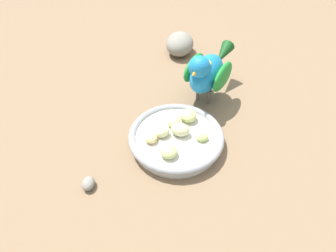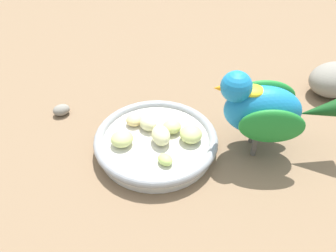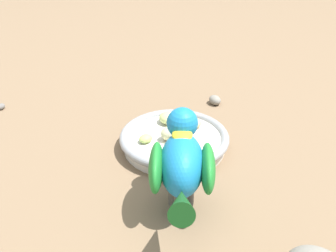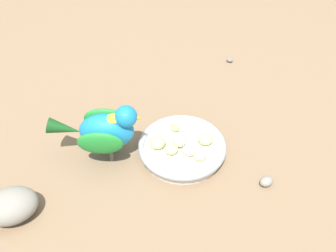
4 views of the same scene
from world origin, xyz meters
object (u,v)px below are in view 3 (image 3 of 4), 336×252
apple_piece_0 (172,133)px  apple_piece_4 (188,140)px  feeding_bowl (174,140)px  apple_piece_6 (146,139)px  pebble_0 (1,107)px  apple_piece_1 (175,148)px  apple_piece_2 (194,123)px  apple_piece_5 (188,128)px  pebble_1 (215,100)px  apple_piece_3 (168,118)px  parrot (182,163)px

apple_piece_0 → apple_piece_4: (-0.02, 0.02, -0.00)m
feeding_bowl → apple_piece_6: size_ratio=7.86×
apple_piece_0 → pebble_0: 0.38m
pebble_0 → feeding_bowl: bearing=147.8°
apple_piece_1 → apple_piece_4: apple_piece_1 is taller
apple_piece_2 → pebble_0: bearing=-25.5°
apple_piece_5 → apple_piece_2: bearing=-128.1°
apple_piece_5 → pebble_1: 0.17m
apple_piece_0 → apple_piece_5: size_ratio=1.28×
feeding_bowl → apple_piece_2: size_ratio=7.24×
apple_piece_3 → apple_piece_5: same height
parrot → pebble_1: bearing=-11.7°
apple_piece_0 → apple_piece_4: size_ratio=1.27×
apple_piece_3 → pebble_1: (-0.12, -0.10, -0.02)m
feeding_bowl → apple_piece_0: apple_piece_0 is taller
apple_piece_6 → pebble_1: bearing=-135.7°
apple_piece_3 → pebble_0: size_ratio=1.86×
apple_piece_0 → apple_piece_6: size_ratio=1.55×
pebble_1 → apple_piece_2: bearing=59.6°
apple_piece_3 → parrot: (0.02, 0.21, 0.05)m
apple_piece_2 → parrot: 0.20m
parrot → pebble_1: 0.35m
apple_piece_4 → apple_piece_5: bearing=-102.3°
parrot → pebble_0: size_ratio=10.72×
apple_piece_1 → apple_piece_6: size_ratio=1.47×
apple_piece_0 → apple_piece_5: (-0.03, -0.02, -0.00)m
apple_piece_1 → pebble_0: bearing=-39.2°
apple_piece_6 → parrot: 0.16m
apple_piece_3 → apple_piece_6: apple_piece_3 is taller
parrot → pebble_1: size_ratio=6.85×
apple_piece_0 → apple_piece_1: (0.00, 0.05, -0.00)m
apple_piece_2 → apple_piece_0: bearing=36.8°
feeding_bowl → apple_piece_0: bearing=46.9°
apple_piece_0 → pebble_0: size_ratio=2.04×
parrot → pebble_0: bearing=51.4°
apple_piece_2 → pebble_1: size_ratio=0.91×
apple_piece_3 → apple_piece_6: (0.05, 0.06, -0.00)m
apple_piece_0 → pebble_1: (-0.12, -0.16, -0.03)m
apple_piece_3 → apple_piece_6: size_ratio=1.41×
pebble_1 → parrot: bearing=66.8°
apple_piece_4 → apple_piece_2: bearing=-113.0°
apple_piece_1 → apple_piece_2: bearing=-121.5°
apple_piece_5 → apple_piece_6: (0.08, 0.02, -0.00)m
parrot → apple_piece_4: bearing=-4.3°
apple_piece_4 → pebble_0: bearing=-34.1°
apple_piece_5 → parrot: (0.05, 0.17, 0.05)m
apple_piece_4 → pebble_1: (-0.10, -0.18, -0.02)m
pebble_1 → apple_piece_4: bearing=61.8°
parrot → pebble_0: 0.48m
apple_piece_1 → apple_piece_6: apple_piece_1 is taller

